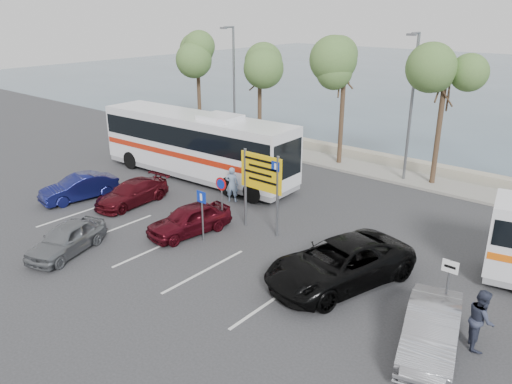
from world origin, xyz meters
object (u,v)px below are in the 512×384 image
Objects in this scene: street_lamp_left at (233,80)px; car_maroon at (132,193)px; street_lamp_right at (411,101)px; coach_bus_left at (196,147)px; direction_sign at (261,179)px; car_red at (189,219)px; pedestrian_near at (232,184)px; pedestrian_far at (481,319)px; car_silver_b at (431,330)px; suv_black at (340,263)px; car_blue at (79,187)px; car_silver_a at (66,239)px.

car_maroon is at bearing -71.59° from street_lamp_left.
street_lamp_right reaches higher than coach_bus_left.
car_maroon is at bearing -166.38° from direction_sign.
car_maroon is at bearing -177.29° from car_red.
pedestrian_far reaches higher than pedestrian_near.
pedestrian_far is (17.50, -5.50, -0.89)m from coach_bus_left.
suv_black is at bearing 142.13° from car_silver_b.
pedestrian_near is (-1.17, 4.03, 0.26)m from car_red.
street_lamp_right reaches higher than pedestrian_far.
street_lamp_right is 15.30m from pedestrian_far.
pedestrian_far is at bearing 11.92° from car_blue.
pedestrian_far is at bearing -12.40° from direction_sign.
suv_black is at bearing -3.44° from car_maroon.
car_red reaches higher than car_silver_a.
car_silver_b is (18.61, -0.26, 0.04)m from car_blue.
street_lamp_right is 18.14m from car_blue.
street_lamp_left is at bearing 105.39° from car_blue.
car_red is at bearing -46.28° from coach_bus_left.
car_maroon is 2.18× the size of pedestrian_far.
pedestrian_near is at bearing 47.24° from pedestrian_far.
coach_bus_left reaches higher than pedestrian_far.
street_lamp_left reaches higher than car_red.
car_silver_a is 0.95× the size of car_red.
pedestrian_near is at bearing -20.16° from coach_bus_left.
suv_black is 3.10× the size of pedestrian_near.
direction_sign is 9.74m from car_silver_b.
direction_sign is at bearing 119.40° from pedestrian_near.
coach_bus_left is at bearing 92.27° from car_maroon.
car_silver_a is 5.06m from car_red.
coach_bus_left reaches higher than car_silver_b.
car_silver_b reaches higher than car_silver_a.
pedestrian_far is at bearing -30.80° from street_lamp_left.
car_blue is 1.01× the size of car_red.
suv_black is (3.02, -12.02, -3.81)m from street_lamp_right.
coach_bus_left is 2.24× the size of suv_black.
car_blue is at bearing 66.30° from pedestrian_far.
coach_bus_left is 5.17m from car_maroon.
street_lamp_right is at bearing 120.80° from suv_black.
suv_black is (9.62, 5.00, 0.17)m from car_silver_a.
car_red is at bearing 73.51° from pedestrian_near.
street_lamp_left is 12.03m from pedestrian_near.
street_lamp_right is 15.81m from car_silver_b.
car_maroon is 0.71× the size of suv_black.
direction_sign is 1.97× the size of pedestrian_near.
car_blue is at bearing -156.16° from car_maroon.
street_lamp_left is 15.24m from direction_sign.
suv_black is (5.01, -1.70, -1.64)m from direction_sign.
car_red is (5.30, -5.54, -1.16)m from coach_bus_left.
street_lamp_left is 1.94× the size of car_silver_b.
street_lamp_right is 18.68m from car_silver_a.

